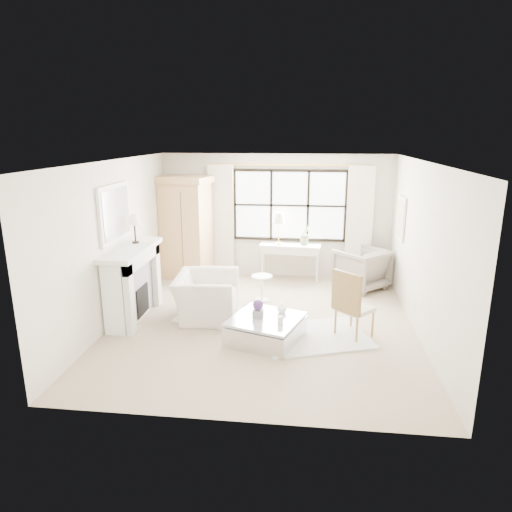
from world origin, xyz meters
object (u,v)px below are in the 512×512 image
object	(u,v)px
club_armchair	(206,296)
coffee_table	(266,330)
console_table	(290,262)
armoire	(186,227)

from	to	relation	value
club_armchair	coffee_table	size ratio (longest dim) A/B	0.92
coffee_table	console_table	bearing A→B (deg)	104.47
armoire	console_table	distance (m)	2.40
armoire	coffee_table	bearing A→B (deg)	-40.90
console_table	club_armchair	bearing A→B (deg)	-115.62
console_table	coffee_table	world-z (taller)	console_table
console_table	armoire	bearing A→B (deg)	-172.42
armoire	club_armchair	bearing A→B (deg)	-52.05
armoire	coffee_table	size ratio (longest dim) A/B	1.77
armoire	club_armchair	distance (m)	2.48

